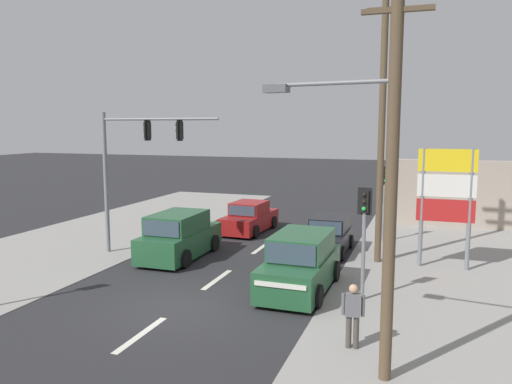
{
  "coord_description": "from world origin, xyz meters",
  "views": [
    {
      "loc": [
        6.91,
        -12.78,
        5.41
      ],
      "look_at": [
        1.12,
        4.0,
        3.07
      ],
      "focal_mm": 35.0,
      "sensor_mm": 36.0,
      "label": 1
    }
  ],
  "objects_px": {
    "shopping_plaza_sign": "(446,191)",
    "hatchback_crossing_left": "(329,236)",
    "utility_pole_foreground_right": "(385,159)",
    "pedestal_signal_right_kerb": "(364,224)",
    "pedestal_signal_far_median": "(385,191)",
    "suv_oncoming_near": "(301,264)",
    "traffic_signal_mast": "(132,157)",
    "pedestrian_at_kerb": "(353,312)",
    "sedan_kerbside_parked": "(250,218)",
    "suv_oncoming_mid": "(179,237)",
    "utility_pole_midground_right": "(382,119)"
  },
  "relations": [
    {
      "from": "hatchback_crossing_left",
      "to": "suv_oncoming_near",
      "type": "relative_size",
      "value": 0.8
    },
    {
      "from": "suv_oncoming_mid",
      "to": "traffic_signal_mast",
      "type": "bearing_deg",
      "value": -175.23
    },
    {
      "from": "suv_oncoming_near",
      "to": "suv_oncoming_mid",
      "type": "bearing_deg",
      "value": 157.39
    },
    {
      "from": "pedestal_signal_far_median",
      "to": "hatchback_crossing_left",
      "type": "bearing_deg",
      "value": -127.56
    },
    {
      "from": "shopping_plaza_sign",
      "to": "hatchback_crossing_left",
      "type": "relative_size",
      "value": 1.26
    },
    {
      "from": "utility_pole_midground_right",
      "to": "sedan_kerbside_parked",
      "type": "distance_m",
      "value": 9.31
    },
    {
      "from": "pedestal_signal_right_kerb",
      "to": "suv_oncoming_near",
      "type": "height_order",
      "value": "pedestal_signal_right_kerb"
    },
    {
      "from": "hatchback_crossing_left",
      "to": "utility_pole_foreground_right",
      "type": "bearing_deg",
      "value": -73.62
    },
    {
      "from": "pedestal_signal_far_median",
      "to": "suv_oncoming_mid",
      "type": "bearing_deg",
      "value": -144.02
    },
    {
      "from": "utility_pole_foreground_right",
      "to": "suv_oncoming_near",
      "type": "height_order",
      "value": "utility_pole_foreground_right"
    },
    {
      "from": "utility_pole_foreground_right",
      "to": "traffic_signal_mast",
      "type": "relative_size",
      "value": 1.46
    },
    {
      "from": "shopping_plaza_sign",
      "to": "pedestrian_at_kerb",
      "type": "relative_size",
      "value": 2.82
    },
    {
      "from": "utility_pole_foreground_right",
      "to": "pedestrian_at_kerb",
      "type": "relative_size",
      "value": 5.38
    },
    {
      "from": "suv_oncoming_near",
      "to": "pedestal_signal_right_kerb",
      "type": "bearing_deg",
      "value": -9.88
    },
    {
      "from": "shopping_plaza_sign",
      "to": "hatchback_crossing_left",
      "type": "distance_m",
      "value": 5.27
    },
    {
      "from": "suv_oncoming_mid",
      "to": "pedestrian_at_kerb",
      "type": "relative_size",
      "value": 2.79
    },
    {
      "from": "traffic_signal_mast",
      "to": "pedestrian_at_kerb",
      "type": "bearing_deg",
      "value": -31.36
    },
    {
      "from": "utility_pole_midground_right",
      "to": "pedestal_signal_far_median",
      "type": "xyz_separation_m",
      "value": [
        -0.1,
        3.67,
        -3.29
      ]
    },
    {
      "from": "hatchback_crossing_left",
      "to": "pedestrian_at_kerb",
      "type": "distance_m",
      "value": 9.53
    },
    {
      "from": "utility_pole_foreground_right",
      "to": "sedan_kerbside_parked",
      "type": "bearing_deg",
      "value": 120.11
    },
    {
      "from": "pedestal_signal_right_kerb",
      "to": "suv_oncoming_mid",
      "type": "height_order",
      "value": "pedestal_signal_right_kerb"
    },
    {
      "from": "hatchback_crossing_left",
      "to": "suv_oncoming_near",
      "type": "xyz_separation_m",
      "value": [
        0.07,
        -5.31,
        0.18
      ]
    },
    {
      "from": "shopping_plaza_sign",
      "to": "utility_pole_foreground_right",
      "type": "bearing_deg",
      "value": -99.27
    },
    {
      "from": "hatchback_crossing_left",
      "to": "sedan_kerbside_parked",
      "type": "xyz_separation_m",
      "value": [
        -4.67,
        2.88,
        0.0
      ]
    },
    {
      "from": "traffic_signal_mast",
      "to": "hatchback_crossing_left",
      "type": "relative_size",
      "value": 1.64
    },
    {
      "from": "utility_pole_midground_right",
      "to": "sedan_kerbside_parked",
      "type": "height_order",
      "value": "utility_pole_midground_right"
    },
    {
      "from": "utility_pole_foreground_right",
      "to": "suv_oncoming_near",
      "type": "bearing_deg",
      "value": 120.17
    },
    {
      "from": "suv_oncoming_near",
      "to": "pedestrian_at_kerb",
      "type": "height_order",
      "value": "suv_oncoming_near"
    },
    {
      "from": "traffic_signal_mast",
      "to": "suv_oncoming_near",
      "type": "height_order",
      "value": "traffic_signal_mast"
    },
    {
      "from": "pedestal_signal_right_kerb",
      "to": "suv_oncoming_mid",
      "type": "bearing_deg",
      "value": 160.61
    },
    {
      "from": "utility_pole_foreground_right",
      "to": "pedestal_signal_far_median",
      "type": "xyz_separation_m",
      "value": [
        -1.01,
        13.19,
        -2.32
      ]
    },
    {
      "from": "shopping_plaza_sign",
      "to": "suv_oncoming_near",
      "type": "relative_size",
      "value": 1.01
    },
    {
      "from": "traffic_signal_mast",
      "to": "shopping_plaza_sign",
      "type": "height_order",
      "value": "traffic_signal_mast"
    },
    {
      "from": "shopping_plaza_sign",
      "to": "pedestrian_at_kerb",
      "type": "height_order",
      "value": "shopping_plaza_sign"
    },
    {
      "from": "pedestal_signal_right_kerb",
      "to": "suv_oncoming_mid",
      "type": "relative_size",
      "value": 0.78
    },
    {
      "from": "utility_pole_midground_right",
      "to": "pedestal_signal_right_kerb",
      "type": "bearing_deg",
      "value": -90.28
    },
    {
      "from": "utility_pole_midground_right",
      "to": "traffic_signal_mast",
      "type": "relative_size",
      "value": 1.82
    },
    {
      "from": "suv_oncoming_mid",
      "to": "sedan_kerbside_parked",
      "type": "height_order",
      "value": "suv_oncoming_mid"
    },
    {
      "from": "utility_pole_foreground_right",
      "to": "pedestrian_at_kerb",
      "type": "bearing_deg",
      "value": 120.21
    },
    {
      "from": "suv_oncoming_near",
      "to": "pedestrian_at_kerb",
      "type": "distance_m",
      "value": 4.54
    },
    {
      "from": "pedestal_signal_right_kerb",
      "to": "suv_oncoming_near",
      "type": "xyz_separation_m",
      "value": [
        -2.08,
        0.36,
        -1.53
      ]
    },
    {
      "from": "utility_pole_foreground_right",
      "to": "hatchback_crossing_left",
      "type": "distance_m",
      "value": 11.66
    },
    {
      "from": "shopping_plaza_sign",
      "to": "pedestal_signal_right_kerb",
      "type": "bearing_deg",
      "value": -118.29
    },
    {
      "from": "pedestal_signal_right_kerb",
      "to": "hatchback_crossing_left",
      "type": "relative_size",
      "value": 0.98
    },
    {
      "from": "utility_pole_foreground_right",
      "to": "pedestal_signal_right_kerb",
      "type": "height_order",
      "value": "utility_pole_foreground_right"
    },
    {
      "from": "sedan_kerbside_parked",
      "to": "suv_oncoming_mid",
      "type": "bearing_deg",
      "value": -99.73
    },
    {
      "from": "pedestal_signal_right_kerb",
      "to": "pedestal_signal_far_median",
      "type": "bearing_deg",
      "value": 90.5
    },
    {
      "from": "pedestrian_at_kerb",
      "to": "utility_pole_foreground_right",
      "type": "bearing_deg",
      "value": -59.79
    },
    {
      "from": "utility_pole_midground_right",
      "to": "pedestal_signal_far_median",
      "type": "relative_size",
      "value": 3.07
    },
    {
      "from": "utility_pole_foreground_right",
      "to": "pedestal_signal_right_kerb",
      "type": "distance_m",
      "value": 5.43
    }
  ]
}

